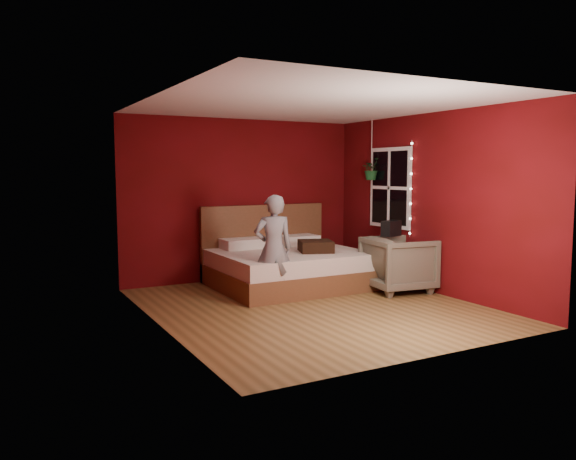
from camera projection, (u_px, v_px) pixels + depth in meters
name	position (u px, v px, depth m)	size (l,w,h in m)	color
floor	(312.00, 307.00, 7.32)	(4.50, 4.50, 0.00)	olive
room_walls	(313.00, 178.00, 7.15)	(4.04, 4.54, 2.62)	#5F0A0F
window	(390.00, 188.00, 8.88)	(0.05, 0.97, 1.27)	white
fairy_lights	(411.00, 189.00, 8.41)	(0.04, 0.04, 1.45)	silver
bed	(286.00, 265.00, 8.65)	(2.20, 1.87, 1.21)	brown
person	(273.00, 249.00, 7.53)	(0.53, 0.35, 1.45)	gray
armchair	(399.00, 264.00, 8.22)	(0.87, 0.89, 0.81)	#6A6654
handbag	(391.00, 228.00, 8.25)	(0.32, 0.16, 0.23)	black
throw_pillow	(316.00, 246.00, 8.46)	(0.48, 0.48, 0.17)	black
hanging_plant	(371.00, 169.00, 9.14)	(0.36, 0.32, 0.98)	silver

